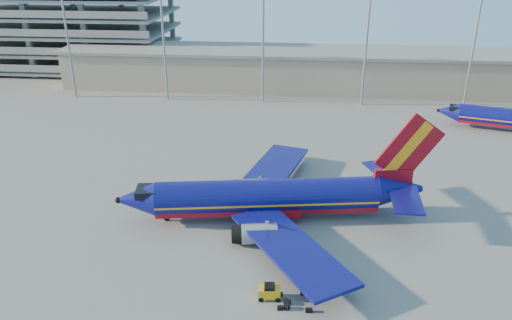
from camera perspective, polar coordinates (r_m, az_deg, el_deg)
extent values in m
plane|color=slate|center=(60.67, 1.77, -6.10)|extent=(220.00, 220.00, 0.00)
cube|color=gray|center=(113.85, 8.98, 10.05)|extent=(120.00, 15.00, 8.00)
cube|color=slate|center=(112.97, 9.12, 12.12)|extent=(122.00, 16.00, 0.60)
cube|color=slate|center=(145.41, -21.57, 10.42)|extent=(60.00, 30.00, 0.70)
cube|color=slate|center=(144.63, -21.82, 12.03)|extent=(60.00, 30.00, 0.70)
cube|color=slate|center=(143.97, -22.07, 13.66)|extent=(60.00, 30.00, 0.70)
cube|color=slate|center=(143.43, -22.34, 15.30)|extent=(60.00, 30.00, 0.70)
cube|color=slate|center=(155.39, -19.98, 14.98)|extent=(1.20, 1.20, 21.00)
cylinder|color=gray|center=(111.00, -20.87, 13.77)|extent=(0.44, 0.44, 28.00)
cylinder|color=gray|center=(103.86, -10.59, 14.29)|extent=(0.44, 0.44, 28.00)
cylinder|color=gray|center=(100.27, 0.83, 14.35)|extent=(0.44, 0.44, 28.00)
cylinder|color=gray|center=(100.61, 12.60, 13.85)|extent=(0.44, 0.44, 28.00)
cylinder|color=gray|center=(104.83, 23.78, 12.84)|extent=(0.44, 0.44, 28.00)
cylinder|color=navy|center=(58.39, 1.26, -4.12)|extent=(26.03, 8.03, 3.97)
cube|color=maroon|center=(58.87, 1.25, -5.00)|extent=(25.91, 7.29, 1.39)
cube|color=orange|center=(58.51, 1.26, -4.35)|extent=(26.04, 8.07, 0.24)
cone|color=navy|center=(59.18, -13.53, -4.43)|extent=(5.08, 4.63, 3.97)
cube|color=black|center=(58.48, -12.28, -3.53)|extent=(2.99, 3.16, 0.86)
cone|color=navy|center=(61.44, 15.99, -3.23)|extent=(6.14, 4.81, 3.97)
cube|color=maroon|center=(60.54, 15.38, -2.04)|extent=(4.54, 1.30, 2.36)
cube|color=maroon|center=(59.58, 17.13, 1.27)|extent=(7.82, 1.60, 8.55)
cube|color=orange|center=(59.51, 16.93, 1.27)|extent=(5.24, 1.28, 6.71)
cube|color=navy|center=(64.15, 14.67, -1.32)|extent=(5.48, 7.56, 0.24)
cube|color=navy|center=(58.00, 16.78, -4.33)|extent=(3.55, 7.01, 0.24)
cube|color=navy|center=(67.38, 1.96, -1.09)|extent=(9.43, 17.43, 0.38)
cube|color=navy|center=(50.95, 3.97, -9.94)|extent=(13.58, 16.84, 0.38)
cube|color=maroon|center=(59.12, 1.77, -5.35)|extent=(7.02, 5.15, 1.07)
cylinder|color=gray|center=(64.01, -0.31, -3.16)|extent=(4.17, 2.84, 2.25)
cylinder|color=gray|center=(54.30, 0.37, -8.44)|extent=(4.17, 2.84, 2.25)
cylinder|color=gray|center=(59.77, -10.17, -6.34)|extent=(0.30, 0.30, 1.18)
cylinder|color=black|center=(59.89, -10.15, -6.54)|extent=(0.72, 0.37, 0.69)
cylinder|color=black|center=(62.13, 2.51, -4.88)|extent=(0.98, 0.73, 0.90)
cylinder|color=black|center=(57.32, 3.09, -7.52)|extent=(0.98, 0.73, 0.90)
cone|color=navy|center=(95.93, 21.11, 5.20)|extent=(4.45, 4.15, 3.26)
cube|color=black|center=(95.70, 21.86, 5.57)|extent=(2.66, 2.78, 0.70)
cube|color=gold|center=(47.16, 1.55, -14.84)|extent=(2.08, 1.30, 0.95)
cube|color=black|center=(46.81, 1.56, -14.29)|extent=(1.03, 1.12, 0.33)
cylinder|color=black|center=(47.86, 0.60, -14.88)|extent=(0.51, 0.21, 0.50)
cylinder|color=black|center=(47.05, 0.58, -15.67)|extent=(0.51, 0.21, 0.50)
cylinder|color=black|center=(47.88, 2.49, -14.89)|extent=(0.51, 0.21, 0.50)
cylinder|color=black|center=(47.06, 2.51, -15.68)|extent=(0.51, 0.21, 0.50)
cube|color=black|center=(46.30, 2.78, -16.53)|extent=(0.55, 0.35, 0.41)
cube|color=black|center=(46.39, 3.53, -16.40)|extent=(0.61, 0.59, 0.49)
cube|color=black|center=(46.28, 6.07, -16.71)|extent=(0.66, 0.37, 0.37)
cube|color=black|center=(46.93, 3.58, -15.87)|extent=(0.67, 0.52, 0.46)
cube|color=black|center=(47.81, 2.73, -15.07)|extent=(0.55, 0.50, 0.35)
cube|color=black|center=(48.06, 5.39, -14.83)|extent=(0.51, 0.38, 0.48)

